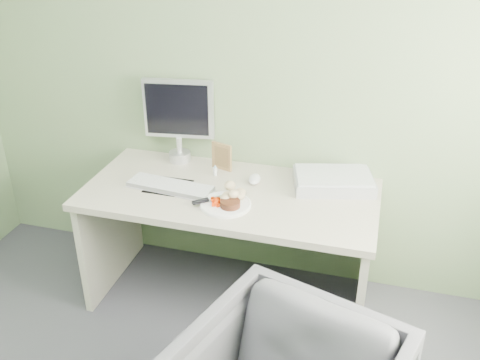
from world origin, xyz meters
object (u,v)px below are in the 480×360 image
(desk, at_px, (230,220))
(scanner, at_px, (333,181))
(plate, at_px, (226,205))
(monitor, at_px, (179,116))

(desk, relative_size, scanner, 3.74)
(scanner, bearing_deg, desk, -173.74)
(plate, bearing_deg, desk, 99.13)
(plate, relative_size, monitor, 0.53)
(plate, bearing_deg, monitor, 132.54)
(plate, height_order, monitor, monitor)
(plate, distance_m, monitor, 0.69)
(desk, distance_m, monitor, 0.69)
(monitor, bearing_deg, desk, -45.94)
(plate, distance_m, scanner, 0.63)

